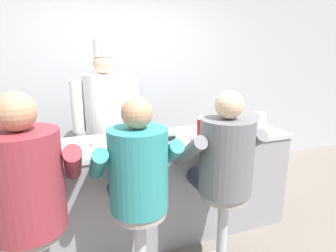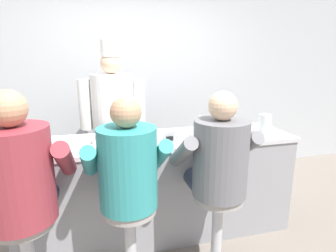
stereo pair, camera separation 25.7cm
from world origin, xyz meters
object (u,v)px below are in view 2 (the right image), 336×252
(cereal_bowl, at_px, (183,137))
(coffee_mug_white, at_px, (97,139))
(water_pitcher_clear, at_px, (265,124))
(diner_seated_maroon, at_px, (19,180))
(diner_seated_teal, at_px, (128,174))
(cook_in_whites_near, at_px, (113,117))
(mustard_bottle_yellow, at_px, (215,127))
(diner_seated_grey, at_px, (218,164))
(napkin_dispenser_chrome, at_px, (169,138))
(coffee_mug_tan, at_px, (9,147))
(ketchup_bottle_red, at_px, (199,130))
(breakfast_plate, at_px, (146,143))
(hot_sauce_bottle_orange, at_px, (233,132))

(cereal_bowl, bearing_deg, coffee_mug_white, 173.27)
(water_pitcher_clear, bearing_deg, diner_seated_maroon, -166.81)
(diner_seated_teal, relative_size, cook_in_whites_near, 0.78)
(coffee_mug_white, bearing_deg, mustard_bottle_yellow, -4.80)
(diner_seated_teal, height_order, diner_seated_grey, diner_seated_grey)
(water_pitcher_clear, height_order, napkin_dispenser_chrome, water_pitcher_clear)
(mustard_bottle_yellow, height_order, diner_seated_maroon, diner_seated_maroon)
(diner_seated_maroon, bearing_deg, coffee_mug_tan, 109.01)
(ketchup_bottle_red, xyz_separation_m, cook_in_whites_near, (-0.68, 0.96, -0.06))
(water_pitcher_clear, distance_m, diner_seated_grey, 0.87)
(breakfast_plate, bearing_deg, coffee_mug_white, 159.57)
(cereal_bowl, bearing_deg, cook_in_whites_near, 123.90)
(coffee_mug_tan, height_order, diner_seated_grey, diner_seated_grey)
(cereal_bowl, bearing_deg, diner_seated_grey, -76.96)
(ketchup_bottle_red, relative_size, diner_seated_teal, 0.17)
(mustard_bottle_yellow, height_order, coffee_mug_white, mustard_bottle_yellow)
(napkin_dispenser_chrome, xyz_separation_m, diner_seated_grey, (0.27, -0.43, -0.10))
(napkin_dispenser_chrome, bearing_deg, hot_sauce_bottle_orange, -1.51)
(mustard_bottle_yellow, bearing_deg, cook_in_whites_near, 136.37)
(diner_seated_grey, bearing_deg, ketchup_bottle_red, 90.84)
(ketchup_bottle_red, distance_m, diner_seated_teal, 0.80)
(mustard_bottle_yellow, relative_size, coffee_mug_white, 1.61)
(cereal_bowl, bearing_deg, ketchup_bottle_red, -46.28)
(coffee_mug_white, xyz_separation_m, diner_seated_teal, (0.19, -0.60, -0.09))
(hot_sauce_bottle_orange, height_order, diner_seated_teal, diner_seated_teal)
(water_pitcher_clear, bearing_deg, diner_seated_grey, -145.32)
(water_pitcher_clear, height_order, breakfast_plate, water_pitcher_clear)
(diner_seated_maroon, xyz_separation_m, diner_seated_grey, (1.37, -0.00, -0.02))
(breakfast_plate, bearing_deg, cook_in_whites_near, 103.08)
(diner_seated_grey, xyz_separation_m, cook_in_whites_near, (-0.68, 1.35, 0.11))
(diner_seated_teal, bearing_deg, mustard_bottle_yellow, 29.95)
(coffee_mug_tan, bearing_deg, hot_sauce_bottle_orange, -4.26)
(breakfast_plate, height_order, coffee_mug_white, coffee_mug_white)
(water_pitcher_clear, relative_size, cook_in_whites_near, 0.10)
(breakfast_plate, height_order, napkin_dispenser_chrome, napkin_dispenser_chrome)
(hot_sauce_bottle_orange, distance_m, breakfast_plate, 0.81)
(coffee_mug_white, distance_m, diner_seated_grey, 1.06)
(water_pitcher_clear, height_order, coffee_mug_white, water_pitcher_clear)
(water_pitcher_clear, xyz_separation_m, cook_in_whites_near, (-1.39, 0.86, -0.04))
(cereal_bowl, bearing_deg, napkin_dispenser_chrome, -153.16)
(water_pitcher_clear, xyz_separation_m, diner_seated_grey, (-0.71, -0.49, -0.15))
(water_pitcher_clear, bearing_deg, coffee_mug_white, 176.07)
(coffee_mug_white, relative_size, diner_seated_grey, 0.09)
(coffee_mug_white, bearing_deg, water_pitcher_clear, -3.93)
(hot_sauce_bottle_orange, bearing_deg, diner_seated_grey, -128.44)
(napkin_dispenser_chrome, xyz_separation_m, diner_seated_teal, (-0.41, -0.43, -0.11))
(diner_seated_teal, bearing_deg, hot_sauce_bottle_orange, 22.30)
(coffee_mug_tan, distance_m, diner_seated_grey, 1.66)
(mustard_bottle_yellow, xyz_separation_m, cereal_bowl, (-0.32, 0.00, -0.08))
(hot_sauce_bottle_orange, relative_size, diner_seated_grey, 0.10)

